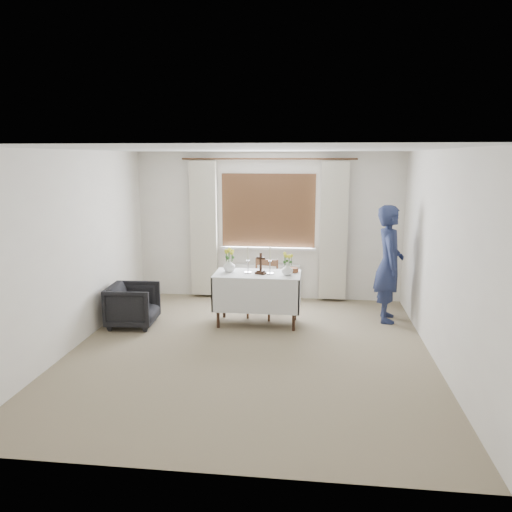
{
  "coord_description": "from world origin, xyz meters",
  "views": [
    {
      "loc": [
        0.78,
        -5.89,
        2.41
      ],
      "look_at": [
        -0.02,
        0.87,
        1.06
      ],
      "focal_mm": 35.0,
      "sensor_mm": 36.0,
      "label": 1
    }
  ],
  "objects_px": {
    "wooden_chair": "(263,289)",
    "armchair": "(133,305)",
    "flower_vase_right": "(287,269)",
    "wooden_cross": "(261,263)",
    "flower_vase_left": "(229,266)",
    "altar_table": "(257,299)",
    "person": "(389,264)"
  },
  "relations": [
    {
      "from": "wooden_chair",
      "to": "armchair",
      "type": "bearing_deg",
      "value": -144.84
    },
    {
      "from": "wooden_chair",
      "to": "flower_vase_right",
      "type": "distance_m",
      "value": 0.7
    },
    {
      "from": "wooden_cross",
      "to": "flower_vase_left",
      "type": "relative_size",
      "value": 1.68
    },
    {
      "from": "altar_table",
      "to": "flower_vase_left",
      "type": "relative_size",
      "value": 6.75
    },
    {
      "from": "wooden_cross",
      "to": "flower_vase_right",
      "type": "height_order",
      "value": "wooden_cross"
    },
    {
      "from": "wooden_chair",
      "to": "person",
      "type": "height_order",
      "value": "person"
    },
    {
      "from": "altar_table",
      "to": "armchair",
      "type": "distance_m",
      "value": 1.8
    },
    {
      "from": "armchair",
      "to": "flower_vase_left",
      "type": "height_order",
      "value": "flower_vase_left"
    },
    {
      "from": "armchair",
      "to": "flower_vase_left",
      "type": "distance_m",
      "value": 1.5
    },
    {
      "from": "armchair",
      "to": "flower_vase_left",
      "type": "bearing_deg",
      "value": -78.91
    },
    {
      "from": "person",
      "to": "flower_vase_right",
      "type": "relative_size",
      "value": 10.17
    },
    {
      "from": "altar_table",
      "to": "flower_vase_left",
      "type": "height_order",
      "value": "flower_vase_left"
    },
    {
      "from": "wooden_chair",
      "to": "flower_vase_right",
      "type": "relative_size",
      "value": 5.13
    },
    {
      "from": "armchair",
      "to": "flower_vase_left",
      "type": "xyz_separation_m",
      "value": [
        1.36,
        0.34,
        0.55
      ]
    },
    {
      "from": "wooden_chair",
      "to": "wooden_cross",
      "type": "xyz_separation_m",
      "value": [
        0.01,
        -0.39,
        0.48
      ]
    },
    {
      "from": "wooden_chair",
      "to": "person",
      "type": "relative_size",
      "value": 0.5
    },
    {
      "from": "wooden_cross",
      "to": "flower_vase_left",
      "type": "xyz_separation_m",
      "value": [
        -0.47,
        0.09,
        -0.06
      ]
    },
    {
      "from": "altar_table",
      "to": "flower_vase_right",
      "type": "relative_size",
      "value": 7.29
    },
    {
      "from": "armchair",
      "to": "altar_table",
      "type": "bearing_deg",
      "value": -83.91
    },
    {
      "from": "armchair",
      "to": "wooden_chair",
      "type": "bearing_deg",
      "value": -73.73
    },
    {
      "from": "person",
      "to": "flower_vase_right",
      "type": "distance_m",
      "value": 1.54
    },
    {
      "from": "wooden_chair",
      "to": "person",
      "type": "xyz_separation_m",
      "value": [
        1.87,
        0.05,
        0.43
      ]
    },
    {
      "from": "wooden_chair",
      "to": "wooden_cross",
      "type": "bearing_deg",
      "value": -72.45
    },
    {
      "from": "armchair",
      "to": "wooden_cross",
      "type": "relative_size",
      "value": 2.19
    },
    {
      "from": "wooden_chair",
      "to": "wooden_cross",
      "type": "relative_size",
      "value": 2.83
    },
    {
      "from": "altar_table",
      "to": "person",
      "type": "bearing_deg",
      "value": 11.94
    },
    {
      "from": "flower_vase_right",
      "to": "flower_vase_left",
      "type": "bearing_deg",
      "value": 172.3
    },
    {
      "from": "wooden_chair",
      "to": "wooden_cross",
      "type": "height_order",
      "value": "wooden_cross"
    },
    {
      "from": "altar_table",
      "to": "wooden_chair",
      "type": "height_order",
      "value": "wooden_chair"
    },
    {
      "from": "armchair",
      "to": "person",
      "type": "bearing_deg",
      "value": -82.52
    },
    {
      "from": "altar_table",
      "to": "person",
      "type": "height_order",
      "value": "person"
    },
    {
      "from": "flower_vase_right",
      "to": "altar_table",
      "type": "bearing_deg",
      "value": 172.02
    }
  ]
}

